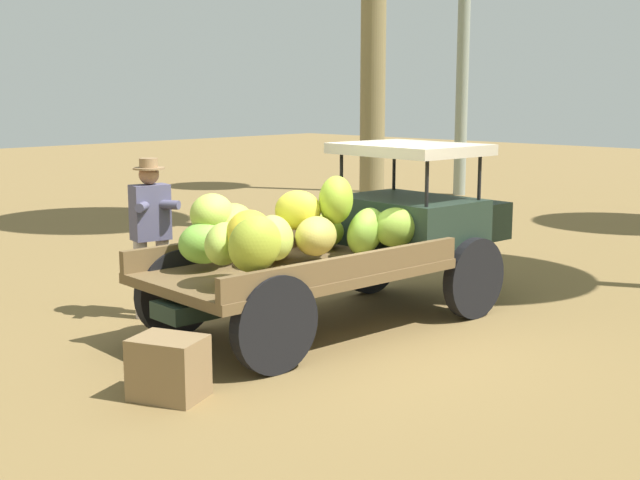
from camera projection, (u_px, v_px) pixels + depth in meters
The scene contains 4 objects.
ground_plane at pixel (342, 331), 8.83m from camera, with size 60.00×60.00×0.00m, color olive.
truck at pixel (346, 237), 9.03m from camera, with size 4.54×2.01×1.89m.
farmer at pixel (151, 227), 9.24m from camera, with size 0.53×0.49×1.75m.
wooden_crate at pixel (169, 368), 6.87m from camera, with size 0.56×0.43×0.51m, color olive.
Camera 1 is at (-6.31, -5.75, 2.46)m, focal length 47.64 mm.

